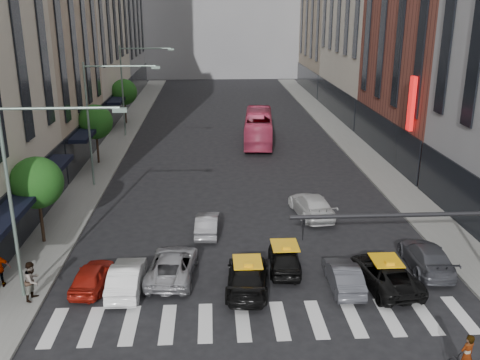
{
  "coord_description": "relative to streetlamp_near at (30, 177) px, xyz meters",
  "views": [
    {
      "loc": [
        -2.23,
        -18.34,
        12.93
      ],
      "look_at": [
        -0.7,
        8.8,
        4.0
      ],
      "focal_mm": 40.0,
      "sensor_mm": 36.0,
      "label": 1
    }
  ],
  "objects": [
    {
      "name": "ground",
      "position": [
        10.04,
        -4.0,
        -5.9
      ],
      "size": [
        160.0,
        160.0,
        0.0
      ],
      "primitive_type": "plane",
      "color": "black",
      "rests_on": "ground"
    },
    {
      "name": "sidewalk_left",
      "position": [
        -1.46,
        26.0,
        -5.83
      ],
      "size": [
        3.0,
        96.0,
        0.15
      ],
      "primitive_type": "cube",
      "color": "slate",
      "rests_on": "ground"
    },
    {
      "name": "sidewalk_right",
      "position": [
        21.54,
        26.0,
        -5.83
      ],
      "size": [
        3.0,
        96.0,
        0.15
      ],
      "primitive_type": "cube",
      "color": "slate",
      "rests_on": "ground"
    },
    {
      "name": "building_left_b",
      "position": [
        -6.96,
        24.0,
        6.1
      ],
      "size": [
        8.0,
        16.0,
        24.0
      ],
      "primitive_type": "cube",
      "color": "tan",
      "rests_on": "ground"
    },
    {
      "name": "building_right_b",
      "position": [
        27.04,
        23.0,
        7.1
      ],
      "size": [
        8.0,
        18.0,
        26.0
      ],
      "primitive_type": "cube",
      "color": "brown",
      "rests_on": "ground"
    },
    {
      "name": "tree_near",
      "position": [
        -1.76,
        6.0,
        -2.25
      ],
      "size": [
        2.88,
        2.88,
        4.95
      ],
      "color": "black",
      "rests_on": "sidewalk_left"
    },
    {
      "name": "tree_mid",
      "position": [
        -1.76,
        22.0,
        -2.25
      ],
      "size": [
        2.88,
        2.88,
        4.95
      ],
      "color": "black",
      "rests_on": "sidewalk_left"
    },
    {
      "name": "tree_far",
      "position": [
        -1.76,
        38.0,
        -2.25
      ],
      "size": [
        2.88,
        2.88,
        4.95
      ],
      "color": "black",
      "rests_on": "sidewalk_left"
    },
    {
      "name": "streetlamp_near",
      "position": [
        0.0,
        0.0,
        0.0
      ],
      "size": [
        5.38,
        0.25,
        9.0
      ],
      "color": "gray",
      "rests_on": "sidewalk_left"
    },
    {
      "name": "streetlamp_mid",
      "position": [
        0.0,
        16.0,
        0.0
      ],
      "size": [
        5.38,
        0.25,
        9.0
      ],
      "color": "gray",
      "rests_on": "sidewalk_left"
    },
    {
      "name": "streetlamp_far",
      "position": [
        0.0,
        32.0,
        0.0
      ],
      "size": [
        5.38,
        0.25,
        9.0
      ],
      "color": "gray",
      "rests_on": "sidewalk_left"
    },
    {
      "name": "liberty_sign",
      "position": [
        22.64,
        16.0,
        0.1
      ],
      "size": [
        0.3,
        0.7,
        4.0
      ],
      "color": "red",
      "rests_on": "ground"
    },
    {
      "name": "car_red",
      "position": [
        2.03,
        0.8,
        -5.29
      ],
      "size": [
        1.81,
        3.74,
        1.23
      ],
      "primitive_type": "imported",
      "rotation": [
        0.0,
        0.0,
        3.04
      ],
      "color": "maroon",
      "rests_on": "ground"
    },
    {
      "name": "car_white_front",
      "position": [
        3.73,
        0.43,
        -5.23
      ],
      "size": [
        1.45,
        4.12,
        1.36
      ],
      "primitive_type": "imported",
      "rotation": [
        0.0,
        0.0,
        3.14
      ],
      "color": "white",
      "rests_on": "ground"
    },
    {
      "name": "car_silver",
      "position": [
        5.81,
        1.64,
        -5.23
      ],
      "size": [
        2.64,
        5.0,
        1.34
      ],
      "primitive_type": "imported",
      "rotation": [
        0.0,
        0.0,
        3.05
      ],
      "color": "#A0A0A5",
      "rests_on": "ground"
    },
    {
      "name": "taxi_left",
      "position": [
        9.44,
        0.29,
        -5.2
      ],
      "size": [
        2.42,
        4.99,
        1.4
      ],
      "primitive_type": "imported",
      "rotation": [
        0.0,
        0.0,
        3.04
      ],
      "color": "black",
      "rests_on": "ground"
    },
    {
      "name": "taxi_center",
      "position": [
        11.47,
        2.11,
        -5.23
      ],
      "size": [
        1.86,
        4.04,
        1.34
      ],
      "primitive_type": "imported",
      "rotation": [
        0.0,
        0.0,
        3.07
      ],
      "color": "black",
      "rests_on": "ground"
    },
    {
      "name": "car_grey_mid",
      "position": [
        14.03,
        0.11,
        -5.27
      ],
      "size": [
        1.37,
        3.85,
        1.27
      ],
      "primitive_type": "imported",
      "rotation": [
        0.0,
        0.0,
        3.13
      ],
      "color": "#42444A",
      "rests_on": "ground"
    },
    {
      "name": "taxi_right",
      "position": [
        16.06,
        0.19,
        -5.24
      ],
      "size": [
        2.82,
        5.06,
        1.34
      ],
      "primitive_type": "imported",
      "rotation": [
        0.0,
        0.0,
        3.27
      ],
      "color": "black",
      "rests_on": "ground"
    },
    {
      "name": "car_grey_curb",
      "position": [
        18.74,
        1.83,
        -5.22
      ],
      "size": [
        2.16,
        4.8,
        1.36
      ],
      "primitive_type": "imported",
      "rotation": [
        0.0,
        0.0,
        3.09
      ],
      "color": "#46474E",
      "rests_on": "ground"
    },
    {
      "name": "car_row2_left",
      "position": [
        7.52,
        6.87,
        -5.29
      ],
      "size": [
        1.5,
        3.78,
        1.22
      ],
      "primitive_type": "imported",
      "rotation": [
        0.0,
        0.0,
        3.09
      ],
      "color": "#9D9DA2",
      "rests_on": "ground"
    },
    {
      "name": "car_row2_right",
      "position": [
        14.19,
        9.34,
        -5.18
      ],
      "size": [
        2.62,
        5.19,
        1.45
      ],
      "primitive_type": "imported",
      "rotation": [
        0.0,
        0.0,
        3.26
      ],
      "color": "silver",
      "rests_on": "ground"
    },
    {
      "name": "bus",
      "position": [
        12.51,
        28.78,
        -4.4
      ],
      "size": [
        3.54,
        10.99,
        3.01
      ],
      "primitive_type": "imported",
      "rotation": [
        0.0,
        0.0,
        3.05
      ],
      "color": "#C83A5D",
      "rests_on": "ground"
    },
    {
      "name": "rider",
      "position": [
        16.8,
        -6.69,
        -4.26
      ],
      "size": [
        0.69,
        0.57,
        1.63
      ],
      "primitive_type": "imported",
      "rotation": [
        0.0,
        0.0,
        3.49
      ],
      "color": "gray",
      "rests_on": "motorcycle"
    },
    {
      "name": "pedestrian_near",
      "position": [
        -0.36,
        -0.34,
        -4.83
      ],
      "size": [
        0.91,
        1.05,
        1.85
      ],
      "primitive_type": "imported",
      "rotation": [
        0.0,
        0.0,
        1.3
      ],
      "color": "gray",
      "rests_on": "sidewalk_left"
    }
  ]
}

